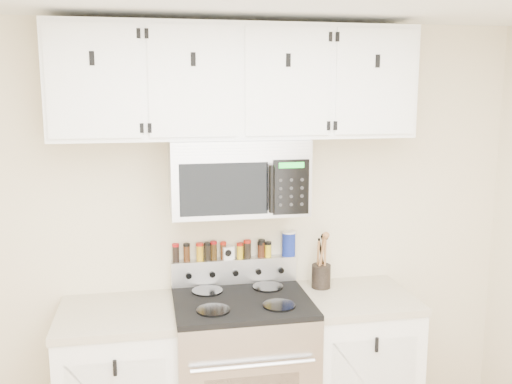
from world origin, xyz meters
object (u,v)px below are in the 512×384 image
at_px(utensil_crock, 321,274).
at_px(salt_canister, 289,243).
at_px(range, 242,375).
at_px(microwave, 238,176).

height_order(utensil_crock, salt_canister, utensil_crock).
relative_size(range, salt_canister, 7.16).
xyz_separation_m(microwave, utensil_crock, (0.52, 0.04, -0.63)).
xyz_separation_m(microwave, salt_canister, (0.34, 0.16, -0.45)).
bearing_deg(utensil_crock, microwave, -175.04).
xyz_separation_m(range, utensil_crock, (0.52, 0.17, 0.52)).
height_order(microwave, utensil_crock, microwave).
distance_m(microwave, utensil_crock, 0.81).
bearing_deg(microwave, utensil_crock, 4.96).
relative_size(range, microwave, 1.45).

